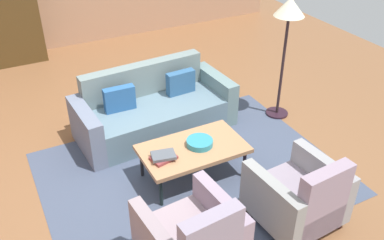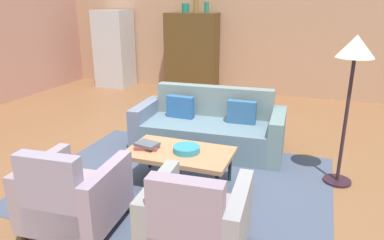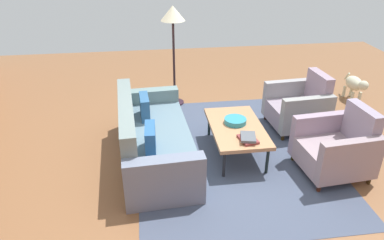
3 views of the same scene
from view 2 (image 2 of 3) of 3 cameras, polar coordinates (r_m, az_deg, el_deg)
name	(u,v)px [view 2 (image 2 of 3)]	position (r m, az deg, el deg)	size (l,w,h in m)	color
ground_plane	(171,164)	(4.79, -3.29, -6.98)	(10.85, 10.85, 0.00)	brown
wall_back	(244,31)	(8.44, 8.33, 13.81)	(9.05, 0.12, 2.80)	tan
area_rug	(181,182)	(4.33, -1.71, -9.80)	(3.40, 2.60, 0.01)	#424D63
couch	(210,129)	(5.20, 2.84, -1.43)	(2.15, 1.02, 0.86)	slate
coffee_table	(179,154)	(4.12, -2.01, -5.42)	(1.20, 0.70, 0.42)	black
armchair_left	(72,198)	(3.52, -18.63, -11.67)	(0.87, 0.87, 0.88)	#3C1D12
armchair_right	(195,224)	(3.00, 0.49, -16.31)	(0.85, 0.85, 0.88)	#3B2B0F
fruit_bowl	(186,149)	(4.06, -0.89, -4.67)	(0.30, 0.30, 0.07)	teal
book_stack	(147,145)	(4.20, -7.19, -4.04)	(0.30, 0.24, 0.07)	brown
cabinet	(192,53)	(8.47, -0.02, 10.61)	(1.20, 0.51, 1.80)	#4F381A
vase_tall	(186,8)	(8.44, -1.04, 17.40)	(0.17, 0.17, 0.20)	#1A785B
vase_round	(196,5)	(8.35, 0.64, 17.86)	(0.11, 0.11, 0.34)	olive
vase_small	(207,7)	(8.28, 2.35, 17.48)	(0.10, 0.10, 0.24)	#1F795C
refrigerator	(114,49)	(9.26, -12.27, 11.03)	(0.80, 0.73, 1.85)	#B7BABF
floor_lamp	(354,61)	(4.24, 24.40, 8.55)	(0.40, 0.40, 1.72)	black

